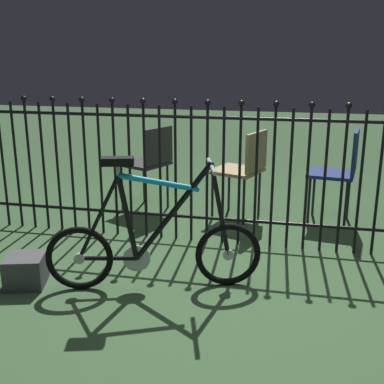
{
  "coord_description": "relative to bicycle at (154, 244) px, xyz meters",
  "views": [
    {
      "loc": [
        0.55,
        -3.06,
        1.5
      ],
      "look_at": [
        -0.16,
        0.2,
        0.55
      ],
      "focal_mm": 45.83,
      "sensor_mm": 36.0,
      "label": 1
    }
  ],
  "objects": [
    {
      "name": "ground_plane",
      "position": [
        0.32,
        0.22,
        -0.31
      ],
      "size": [
        20.0,
        20.0,
        0.0
      ],
      "primitive_type": "plane",
      "color": "#3A5C37"
    },
    {
      "name": "iron_fence",
      "position": [
        0.28,
        0.88,
        0.3
      ],
      "size": [
        4.5,
        0.07,
        1.22
      ],
      "color": "black",
      "rests_on": "ground"
    },
    {
      "name": "display_crate",
      "position": [
        -0.85,
        -0.16,
        -0.2
      ],
      "size": [
        0.31,
        0.31,
        0.21
      ],
      "primitive_type": "cube",
      "rotation": [
        0.0,
        0.0,
        0.28
      ],
      "color": "#4C4C51",
      "rests_on": "ground"
    },
    {
      "name": "chair_navy",
      "position": [
        1.26,
        1.59,
        0.21
      ],
      "size": [
        0.46,
        0.45,
        0.86
      ],
      "color": "black",
      "rests_on": "ground"
    },
    {
      "name": "chair_charcoal",
      "position": [
        -0.51,
        1.58,
        0.21
      ],
      "size": [
        0.53,
        0.53,
        0.83
      ],
      "color": "black",
      "rests_on": "ground"
    },
    {
      "name": "bicycle",
      "position": [
        0.0,
        0.0,
        0.0
      ],
      "size": [
        1.36,
        0.51,
        0.88
      ],
      "color": "black",
      "rests_on": "ground"
    },
    {
      "name": "chair_tan",
      "position": [
        0.41,
        1.52,
        0.2
      ],
      "size": [
        0.52,
        0.52,
        0.82
      ],
      "color": "black",
      "rests_on": "ground"
    }
  ]
}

